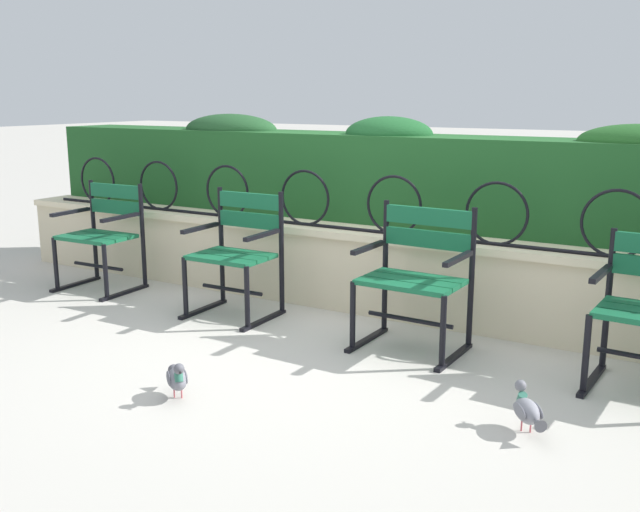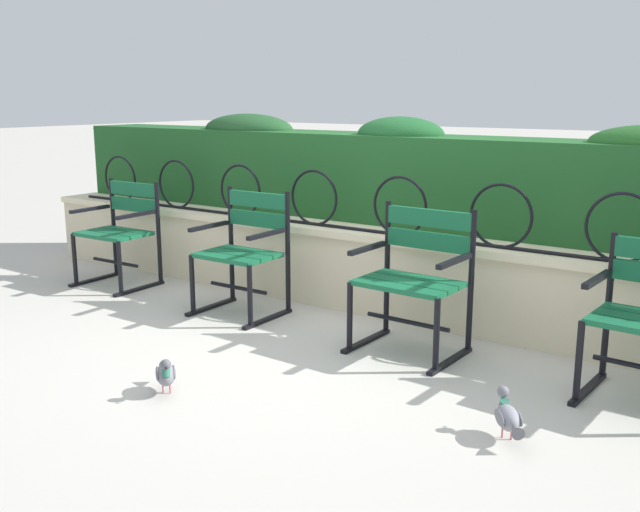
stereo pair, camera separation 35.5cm
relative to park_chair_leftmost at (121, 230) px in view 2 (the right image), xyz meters
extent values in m
plane|color=#BCB7AD|center=(2.16, -0.27, -0.46)|extent=(60.00, 60.00, 0.00)
cube|color=beige|center=(2.16, 0.55, -0.19)|extent=(6.86, 0.35, 0.55)
cube|color=beige|center=(2.16, 0.55, 0.11)|extent=(6.86, 0.41, 0.05)
cylinder|color=black|center=(2.16, 0.47, 0.15)|extent=(6.33, 0.02, 0.02)
torus|color=black|center=(-0.54, 0.47, 0.34)|extent=(0.42, 0.02, 0.42)
torus|color=black|center=(0.18, 0.47, 0.34)|extent=(0.42, 0.02, 0.42)
torus|color=black|center=(0.91, 0.47, 0.34)|extent=(0.42, 0.02, 0.42)
torus|color=black|center=(1.63, 0.47, 0.34)|extent=(0.42, 0.02, 0.42)
torus|color=black|center=(2.36, 0.47, 0.34)|extent=(0.42, 0.02, 0.42)
torus|color=black|center=(3.09, 0.47, 0.34)|extent=(0.42, 0.02, 0.42)
torus|color=black|center=(3.81, 0.47, 0.34)|extent=(0.42, 0.02, 0.42)
cube|color=#1E5123|center=(2.16, 1.00, 0.47)|extent=(6.72, 0.56, 0.66)
ellipsoid|color=#1E4824|center=(0.55, 1.00, 0.80)|extent=(0.91, 0.50, 0.27)
ellipsoid|color=#1A4F25|center=(2.06, 1.00, 0.80)|extent=(0.70, 0.50, 0.27)
cube|color=#145B38|center=(0.01, -0.21, -0.02)|extent=(0.55, 0.14, 0.03)
cube|color=#145B38|center=(0.00, -0.08, -0.02)|extent=(0.55, 0.14, 0.03)
cube|color=#145B38|center=(0.00, 0.06, -0.02)|extent=(0.55, 0.14, 0.03)
cube|color=#145B38|center=(0.00, 0.16, 0.32)|extent=(0.55, 0.05, 0.11)
cube|color=#145B38|center=(0.00, 0.16, 0.19)|extent=(0.55, 0.05, 0.11)
cylinder|color=black|center=(0.27, 0.17, -0.03)|extent=(0.04, 0.04, 0.86)
cylinder|color=black|center=(0.28, -0.26, -0.24)|extent=(0.04, 0.04, 0.44)
cube|color=black|center=(0.27, -0.07, -0.45)|extent=(0.05, 0.52, 0.02)
cube|color=black|center=(0.27, -0.07, 0.16)|extent=(0.05, 0.40, 0.03)
cylinder|color=black|center=(-0.28, 0.16, -0.03)|extent=(0.04, 0.04, 0.86)
cylinder|color=black|center=(-0.26, -0.27, -0.24)|extent=(0.04, 0.04, 0.44)
cube|color=black|center=(-0.27, -0.08, -0.45)|extent=(0.05, 0.52, 0.02)
cube|color=black|center=(-0.27, -0.08, 0.16)|extent=(0.05, 0.40, 0.03)
cylinder|color=black|center=(0.00, -0.08, -0.26)|extent=(0.52, 0.04, 0.03)
cube|color=#145B38|center=(1.38, -0.24, -0.02)|extent=(0.54, 0.13, 0.03)
cube|color=#145B38|center=(1.38, -0.11, -0.02)|extent=(0.54, 0.13, 0.03)
cube|color=#145B38|center=(1.38, 0.03, -0.02)|extent=(0.54, 0.13, 0.03)
cube|color=#145B38|center=(1.38, 0.13, 0.35)|extent=(0.54, 0.04, 0.11)
cube|color=#145B38|center=(1.38, 0.13, 0.20)|extent=(0.54, 0.04, 0.11)
cylinder|color=black|center=(1.64, 0.14, -0.02)|extent=(0.04, 0.04, 0.89)
cylinder|color=black|center=(1.65, -0.29, -0.24)|extent=(0.04, 0.04, 0.44)
cube|color=black|center=(1.65, -0.10, -0.45)|extent=(0.05, 0.52, 0.02)
cube|color=black|center=(1.65, -0.10, 0.16)|extent=(0.04, 0.40, 0.03)
cylinder|color=black|center=(1.11, 0.13, -0.02)|extent=(0.04, 0.04, 0.89)
cylinder|color=black|center=(1.11, -0.30, -0.24)|extent=(0.04, 0.04, 0.44)
cube|color=black|center=(1.11, -0.11, -0.45)|extent=(0.05, 0.52, 0.02)
cube|color=black|center=(1.11, -0.11, 0.16)|extent=(0.04, 0.40, 0.03)
cylinder|color=black|center=(1.38, -0.11, -0.26)|extent=(0.51, 0.03, 0.03)
cube|color=#145B38|center=(2.75, -0.25, -0.02)|extent=(0.60, 0.14, 0.03)
cube|color=#145B38|center=(2.75, -0.11, -0.02)|extent=(0.60, 0.14, 0.03)
cube|color=#145B38|center=(2.76, 0.02, -0.02)|extent=(0.60, 0.14, 0.03)
cube|color=#145B38|center=(2.76, 0.13, 0.35)|extent=(0.60, 0.05, 0.11)
cube|color=#145B38|center=(2.76, 0.13, 0.20)|extent=(0.60, 0.05, 0.11)
cylinder|color=black|center=(3.06, 0.12, -0.02)|extent=(0.04, 0.04, 0.89)
cylinder|color=black|center=(3.05, -0.31, -0.24)|extent=(0.04, 0.04, 0.44)
cube|color=black|center=(3.05, -0.12, -0.45)|extent=(0.05, 0.52, 0.02)
cube|color=black|center=(3.05, -0.12, 0.16)|extent=(0.05, 0.40, 0.03)
cylinder|color=black|center=(2.46, 0.14, -0.02)|extent=(0.04, 0.04, 0.89)
cylinder|color=black|center=(2.45, -0.29, -0.24)|extent=(0.04, 0.04, 0.44)
cube|color=black|center=(2.46, -0.10, -0.45)|extent=(0.05, 0.52, 0.02)
cube|color=black|center=(2.46, -0.10, 0.16)|extent=(0.05, 0.40, 0.03)
cylinder|color=black|center=(2.75, -0.11, -0.26)|extent=(0.57, 0.04, 0.03)
cylinder|color=black|center=(3.85, 0.16, -0.05)|extent=(0.04, 0.04, 0.83)
cylinder|color=black|center=(3.83, -0.27, -0.24)|extent=(0.04, 0.04, 0.44)
cube|color=black|center=(3.84, -0.08, -0.45)|extent=(0.07, 0.52, 0.02)
cube|color=black|center=(3.84, -0.08, 0.16)|extent=(0.06, 0.40, 0.03)
ellipsoid|color=slate|center=(2.00, -1.40, -0.36)|extent=(0.21, 0.20, 0.11)
cylinder|color=#2D6B56|center=(2.05, -1.44, -0.32)|extent=(0.07, 0.07, 0.06)
sphere|color=#55555D|center=(2.07, -1.46, -0.27)|extent=(0.06, 0.06, 0.06)
cone|color=black|center=(2.10, -1.48, -0.27)|extent=(0.03, 0.02, 0.01)
cone|color=#4A4A52|center=(1.92, -1.32, -0.36)|extent=(0.10, 0.10, 0.06)
ellipsoid|color=#5B5B63|center=(2.02, -1.36, -0.35)|extent=(0.12, 0.11, 0.07)
ellipsoid|color=#5B5B63|center=(1.97, -1.42, -0.35)|extent=(0.12, 0.11, 0.07)
cylinder|color=#C6515B|center=(2.02, -1.39, -0.44)|extent=(0.01, 0.01, 0.05)
cylinder|color=#C6515B|center=(1.98, -1.41, -0.44)|extent=(0.01, 0.01, 0.05)
ellipsoid|color=gray|center=(3.68, -0.86, -0.36)|extent=(0.20, 0.21, 0.11)
cylinder|color=#2D6B56|center=(3.64, -0.81, -0.32)|extent=(0.07, 0.08, 0.06)
sphere|color=slate|center=(3.63, -0.79, -0.27)|extent=(0.06, 0.06, 0.06)
cone|color=black|center=(3.61, -0.77, -0.27)|extent=(0.02, 0.03, 0.01)
cone|color=#595960|center=(3.75, -0.95, -0.36)|extent=(0.10, 0.10, 0.06)
ellipsoid|color=slate|center=(3.65, -0.90, -0.35)|extent=(0.10, 0.12, 0.07)
ellipsoid|color=slate|center=(3.72, -0.85, -0.35)|extent=(0.10, 0.12, 0.07)
cylinder|color=#C6515B|center=(3.66, -0.87, -0.44)|extent=(0.01, 0.01, 0.05)
cylinder|color=#C6515B|center=(3.70, -0.86, -0.44)|extent=(0.01, 0.01, 0.05)
camera|label=1|loc=(4.44, -4.07, 1.09)|focal=40.58mm
camera|label=2|loc=(4.74, -3.88, 1.09)|focal=40.58mm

